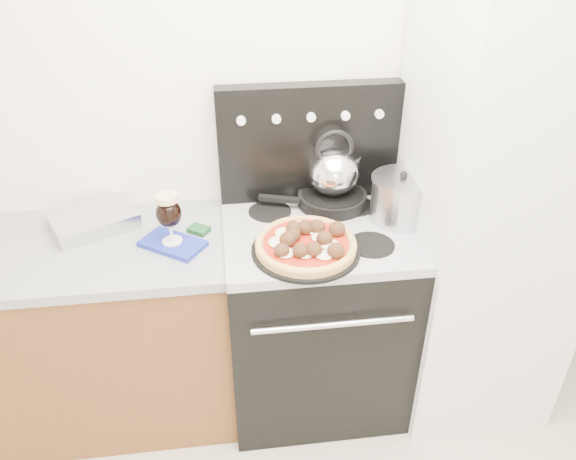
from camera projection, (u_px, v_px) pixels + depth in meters
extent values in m
cube|color=white|center=(288.00, 121.00, 2.34)|extent=(3.50, 0.01, 2.50)
cube|color=brown|center=(62.00, 338.00, 2.42)|extent=(1.45, 0.60, 0.86)
cube|color=#939398|center=(37.00, 252.00, 2.18)|extent=(1.48, 0.63, 0.04)
cube|color=black|center=(315.00, 318.00, 2.51)|extent=(0.76, 0.65, 0.88)
cube|color=#ADADB2|center=(318.00, 232.00, 2.26)|extent=(0.76, 0.65, 0.04)
cube|color=black|center=(309.00, 143.00, 2.35)|extent=(0.76, 0.08, 0.50)
cube|color=silver|center=(488.00, 213.00, 2.29)|extent=(0.64, 0.68, 1.90)
cube|color=white|center=(94.00, 220.00, 2.28)|extent=(0.39, 0.35, 0.06)
cube|color=#1D2B9F|center=(173.00, 244.00, 2.17)|extent=(0.28, 0.25, 0.02)
cylinder|color=black|center=(306.00, 250.00, 2.11)|extent=(0.46, 0.46, 0.01)
cylinder|color=black|center=(332.00, 199.00, 2.40)|extent=(0.37, 0.37, 0.05)
cylinder|color=#B2B3B8|center=(401.00, 199.00, 2.27)|extent=(0.29, 0.29, 0.18)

